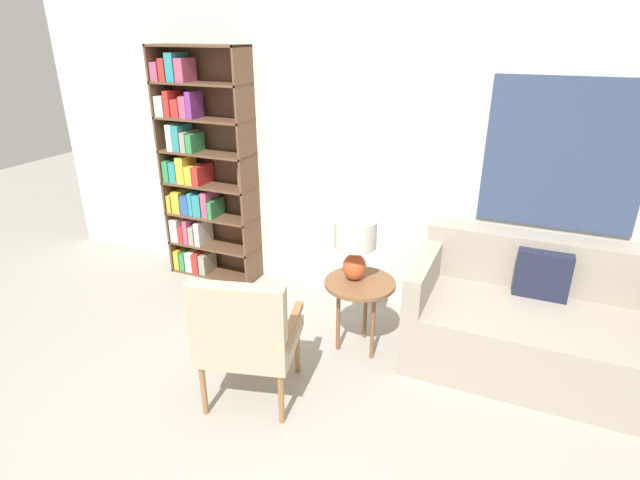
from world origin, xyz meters
The scene contains 7 objects.
ground_plane centered at (0.00, 0.00, 0.00)m, with size 14.00×14.00×0.00m, color #9E998E.
wall_back centered at (0.03, 2.03, 1.35)m, with size 6.40×0.08×2.70m.
bookshelf centered at (-1.47, 1.84, 1.01)m, with size 0.87×0.30×2.10m.
armchair centered at (-0.11, 0.37, 0.53)m, with size 0.69×0.69×0.91m.
couch centered at (1.51, 1.54, 0.32)m, with size 1.67×0.93×0.85m.
side_table centered at (0.33, 1.22, 0.50)m, with size 0.51×0.51×0.56m.
table_lamp centered at (0.28, 1.24, 0.85)m, with size 0.30×0.30×0.45m.
Camera 1 is at (1.32, -1.79, 2.21)m, focal length 28.00 mm.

